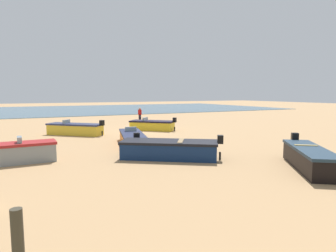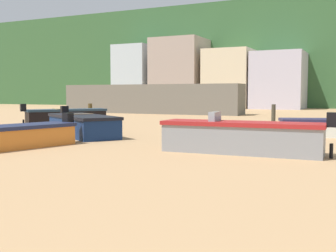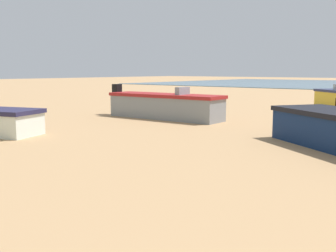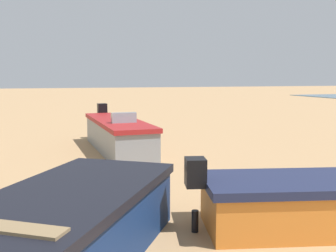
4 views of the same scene
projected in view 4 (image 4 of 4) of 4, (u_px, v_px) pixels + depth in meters
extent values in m
cube|color=black|center=(37.00, 213.00, 4.06)|extent=(4.81, 3.97, 0.12)
cube|color=black|center=(195.00, 172.00, 5.57)|extent=(0.38, 0.35, 0.40)
cylinder|color=black|center=(195.00, 221.00, 5.66)|extent=(0.12, 0.12, 0.32)
cube|color=gray|center=(118.00, 137.00, 11.79)|extent=(4.69, 1.27, 0.82)
cube|color=maroon|center=(118.00, 122.00, 11.73)|extent=(4.79, 1.35, 0.12)
cube|color=black|center=(102.00, 109.00, 14.06)|extent=(0.29, 0.33, 0.40)
cylinder|color=black|center=(103.00, 133.00, 14.16)|extent=(0.10, 0.10, 0.41)
cube|color=#8C9EA8|center=(124.00, 118.00, 10.94)|extent=(0.22, 0.69, 0.28)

